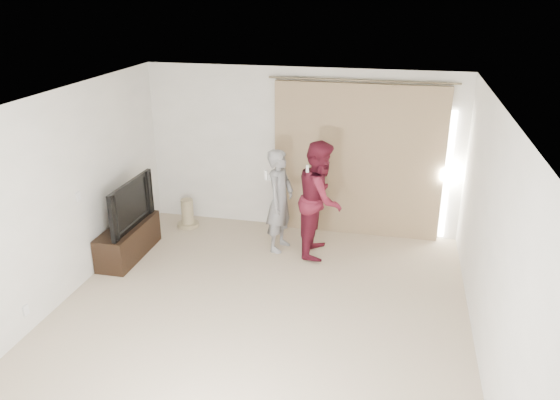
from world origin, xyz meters
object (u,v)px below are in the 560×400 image
(person_man, at_px, (280,200))
(tv, at_px, (124,204))
(tv_console, at_px, (129,240))
(person_woman, at_px, (320,199))

(person_man, bearing_deg, tv, -161.19)
(tv_console, bearing_deg, tv, 0.00)
(person_woman, bearing_deg, tv, -165.05)
(tv, relative_size, person_woman, 0.69)
(tv, xyz_separation_m, person_woman, (2.72, 0.73, 0.03))
(tv, xyz_separation_m, person_man, (2.12, 0.72, -0.05))
(tv, distance_m, person_woman, 2.82)
(tv_console, xyz_separation_m, tv, (0.00, 0.00, 0.59))
(person_man, xyz_separation_m, person_woman, (0.60, 0.00, 0.08))
(tv_console, relative_size, person_man, 0.81)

